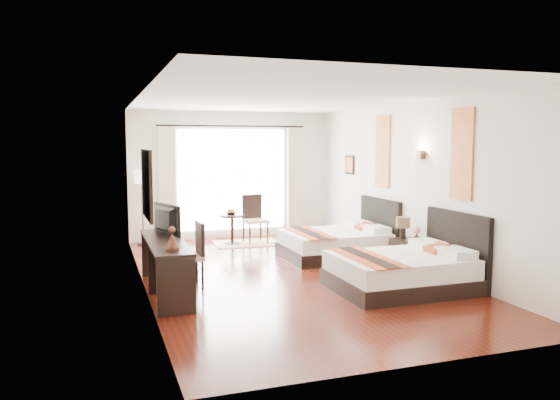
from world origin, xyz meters
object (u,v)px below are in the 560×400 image
object	(u,v)px
table_lamp	(403,224)
window_chair	(255,228)
bed_near	(406,270)
fruit_bowl	(231,213)
console_desk	(165,267)
desk_chair	(188,268)
floor_lamp	(142,182)
side_table	(232,229)
vase	(417,239)
bed_far	(339,242)
television	(162,219)
nightstand	(408,255)

from	to	relation	value
table_lamp	window_chair	world-z (taller)	window_chair
bed_near	fruit_bowl	bearing A→B (deg)	109.68
console_desk	desk_chair	size ratio (longest dim) A/B	2.28
floor_lamp	desk_chair	bearing A→B (deg)	-84.60
console_desk	side_table	size ratio (longest dim) A/B	3.56
vase	side_table	bearing A→B (deg)	122.63
desk_chair	fruit_bowl	bearing A→B (deg)	-116.39
bed_far	television	size ratio (longest dim) A/B	2.40
desk_chair	side_table	distance (m)	3.49
vase	television	bearing A→B (deg)	171.70
desk_chair	window_chair	world-z (taller)	window_chair
television	vase	bearing A→B (deg)	-117.50
bed_far	console_desk	bearing A→B (deg)	-157.12
television	floor_lamp	world-z (taller)	floor_lamp
bed_far	console_desk	distance (m)	3.63
table_lamp	desk_chair	distance (m)	3.65
side_table	window_chair	bearing A→B (deg)	-0.53
desk_chair	side_table	bearing A→B (deg)	-116.76
vase	console_desk	bearing A→B (deg)	178.51
bed_near	console_desk	xyz separation A→B (m)	(-3.32, 0.92, 0.09)
table_lamp	console_desk	distance (m)	3.99
television	floor_lamp	size ratio (longest dim) A/B	0.51
vase	fruit_bowl	distance (m)	4.15
desk_chair	fruit_bowl	world-z (taller)	desk_chair
bed_near	vase	distance (m)	1.11
desk_chair	floor_lamp	xyz separation A→B (m)	(-0.34, 3.65, 1.02)
window_chair	bed_far	bearing A→B (deg)	23.58
bed_far	fruit_bowl	bearing A→B (deg)	128.34
bed_far	floor_lamp	distance (m)	4.25
bed_near	television	xyz separation A→B (m)	(-3.30, 1.40, 0.70)
bed_far	fruit_bowl	distance (m)	2.55
bed_far	vase	distance (m)	1.68
nightstand	window_chair	xyz separation A→B (m)	(-1.70, 3.27, 0.05)
floor_lamp	table_lamp	bearing A→B (deg)	-42.28
side_table	desk_chair	bearing A→B (deg)	-114.36
nightstand	fruit_bowl	size ratio (longest dim) A/B	2.35
television	floor_lamp	distance (m)	3.37
bed_near	desk_chair	distance (m)	3.16
desk_chair	floor_lamp	distance (m)	3.80
vase	floor_lamp	distance (m)	5.67
console_desk	window_chair	size ratio (longest dim) A/B	2.17
vase	side_table	xyz separation A→B (m)	(-2.22, 3.47, -0.26)
bed_near	floor_lamp	world-z (taller)	floor_lamp
side_table	fruit_bowl	xyz separation A→B (m)	(-0.02, 0.02, 0.34)
table_lamp	bed_far	bearing A→B (deg)	118.10
bed_near	table_lamp	bearing A→B (deg)	60.56
floor_lamp	window_chair	size ratio (longest dim) A/B	1.54
desk_chair	floor_lamp	world-z (taller)	floor_lamp
floor_lamp	nightstand	bearing A→B (deg)	-43.22
side_table	window_chair	world-z (taller)	window_chair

